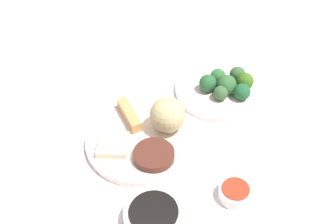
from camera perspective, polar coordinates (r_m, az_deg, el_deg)
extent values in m
cube|color=silver|center=(0.92, -3.38, -3.71)|extent=(2.20, 2.20, 0.02)
cylinder|color=white|center=(0.89, -3.89, -4.03)|extent=(0.26, 0.26, 0.02)
sphere|color=tan|center=(0.88, -0.03, -0.42)|extent=(0.08, 0.08, 0.08)
cube|color=tan|center=(0.92, -5.64, -0.42)|extent=(0.07, 0.10, 0.03)
cube|color=beige|center=(0.87, -8.00, -4.73)|extent=(0.07, 0.07, 0.02)
cylinder|color=#51281E|center=(0.84, -2.07, -6.25)|extent=(0.09, 0.09, 0.02)
cylinder|color=white|center=(1.03, 7.65, 3.14)|extent=(0.24, 0.24, 0.01)
sphere|color=#2C6A31|center=(1.03, 7.26, 5.14)|extent=(0.04, 0.04, 0.04)
sphere|color=#39661B|center=(1.02, 11.11, 4.41)|extent=(0.04, 0.04, 0.04)
sphere|color=#1F5933|center=(0.99, 10.70, 2.92)|extent=(0.04, 0.04, 0.04)
sphere|color=#316335|center=(1.00, 8.53, 3.96)|extent=(0.05, 0.05, 0.05)
sphere|color=#365932|center=(1.04, 10.05, 5.41)|extent=(0.04, 0.04, 0.04)
sphere|color=#265D32|center=(1.00, 5.83, 4.20)|extent=(0.05, 0.05, 0.05)
sphere|color=#365F34|center=(0.98, 7.66, 2.75)|extent=(0.04, 0.04, 0.04)
cylinder|color=white|center=(0.76, -2.08, -14.97)|extent=(0.11, 0.11, 0.03)
cylinder|color=black|center=(0.74, -2.11, -14.25)|extent=(0.09, 0.09, 0.00)
cylinder|color=white|center=(0.80, 9.71, -11.52)|extent=(0.07, 0.07, 0.02)
cylinder|color=red|center=(0.79, 9.83, -10.93)|extent=(0.05, 0.05, 0.00)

